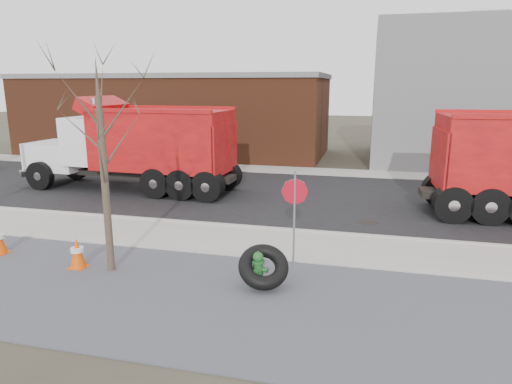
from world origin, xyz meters
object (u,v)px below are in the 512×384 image
(stop_sign, at_px, (295,201))
(fire_hydrant, at_px, (258,271))
(dump_truck_red_b, at_px, (136,144))
(truck_tire, at_px, (263,267))

(stop_sign, bearing_deg, fire_hydrant, -99.79)
(fire_hydrant, bearing_deg, dump_truck_red_b, 139.78)
(dump_truck_red_b, bearing_deg, fire_hydrant, 134.20)
(truck_tire, relative_size, dump_truck_red_b, 0.15)
(truck_tire, height_order, dump_truck_red_b, dump_truck_red_b)
(fire_hydrant, xyz_separation_m, truck_tire, (0.13, -0.02, 0.12))
(stop_sign, xyz_separation_m, dump_truck_red_b, (-8.11, 6.92, 0.34))
(stop_sign, height_order, dump_truck_red_b, dump_truck_red_b)
(stop_sign, distance_m, dump_truck_red_b, 10.67)
(fire_hydrant, height_order, truck_tire, truck_tire)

